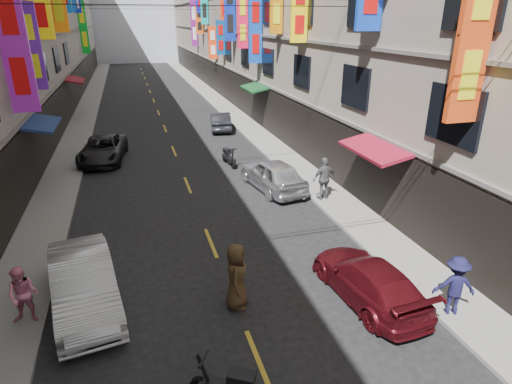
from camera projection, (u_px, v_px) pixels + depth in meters
sidewalk_left at (84, 116)px, 35.11m from camera, size 2.00×90.00×0.12m
sidewalk_right at (227, 108)px, 38.24m from camera, size 2.00×90.00×0.12m
street_awnings at (153, 117)px, 21.01m from camera, size 13.99×35.20×0.41m
lane_markings at (161, 120)px, 34.03m from camera, size 0.12×80.20×0.01m
scooter_far_right at (229, 157)px, 23.36m from camera, size 0.57×1.80×1.14m
car_left_mid at (84, 283)px, 11.68m from camera, size 2.30×4.76×1.50m
car_left_far at (103, 149)px, 23.98m from camera, size 2.83×5.07×1.34m
car_right_near at (368, 280)px, 12.08m from camera, size 2.07×4.35×1.23m
car_right_mid at (273, 174)px, 19.91m from camera, size 2.41×4.55×1.47m
car_right_far at (220, 121)px, 30.75m from camera, size 1.92×4.04×1.28m
pedestrian_lfar at (23, 295)px, 10.91m from camera, size 0.85×0.66×1.59m
pedestrian_rnear at (455, 285)px, 11.24m from camera, size 1.21×0.91×1.67m
pedestrian_rfar at (324, 179)px, 18.46m from camera, size 1.18×0.77×1.88m
pedestrian_crossing at (236, 276)px, 11.63m from camera, size 0.91×1.10×1.92m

